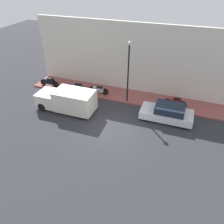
% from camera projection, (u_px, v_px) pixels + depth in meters
% --- Properties ---
extents(ground_plane, '(60.00, 60.00, 0.00)m').
position_uv_depth(ground_plane, '(110.00, 129.00, 15.98)').
color(ground_plane, '#2D2D33').
extents(sidewalk, '(2.42, 18.72, 0.13)m').
position_uv_depth(sidewalk, '(129.00, 96.00, 19.85)').
color(sidewalk, '#934C47').
rests_on(sidewalk, ground_plane).
extents(building_facade, '(0.30, 18.72, 6.20)m').
position_uv_depth(building_facade, '(135.00, 59.00, 19.21)').
color(building_facade, silver).
rests_on(building_facade, ground_plane).
extents(parked_car, '(1.78, 3.94, 1.28)m').
position_uv_depth(parked_car, '(167.00, 113.00, 16.67)').
color(parked_car, silver).
rests_on(parked_car, ground_plane).
extents(delivery_van, '(1.87, 4.80, 1.83)m').
position_uv_depth(delivery_van, '(67.00, 100.00, 17.61)').
color(delivery_van, silver).
rests_on(delivery_van, ground_plane).
extents(scooter_silver, '(0.30, 1.92, 0.74)m').
position_uv_depth(scooter_silver, '(99.00, 90.00, 19.88)').
color(scooter_silver, '#B7B7BF').
rests_on(scooter_silver, sidewalk).
extents(motorcycle_blue, '(0.30, 2.07, 0.78)m').
position_uv_depth(motorcycle_blue, '(77.00, 87.00, 20.27)').
color(motorcycle_blue, navy).
rests_on(motorcycle_blue, sidewalk).
extents(motorcycle_red, '(0.30, 1.90, 0.86)m').
position_uv_depth(motorcycle_red, '(175.00, 102.00, 17.98)').
color(motorcycle_red, '#B21E1E').
rests_on(motorcycle_red, sidewalk).
extents(motorcycle_black, '(0.30, 2.00, 0.86)m').
position_uv_depth(motorcycle_black, '(49.00, 82.00, 21.13)').
color(motorcycle_black, black).
rests_on(motorcycle_black, sidewalk).
extents(streetlamp, '(0.30, 0.30, 5.16)m').
position_uv_depth(streetlamp, '(128.00, 66.00, 17.29)').
color(streetlamp, black).
rests_on(streetlamp, sidewalk).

